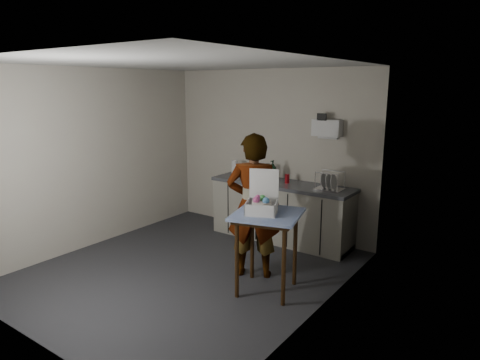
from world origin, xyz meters
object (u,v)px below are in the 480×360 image
Objects in this scene: kitchen_counter at (281,213)px; dark_bottle at (268,172)px; soda_can at (287,179)px; bakery_box at (262,203)px; paper_towel at (235,168)px; standing_man at (253,206)px; side_table at (267,223)px; soap_bottle at (273,171)px; dish_rack at (329,186)px.

dark_bottle is at bearing 175.12° from kitchen_counter.
soda_can is 1.72m from bakery_box.
standing_man is at bearing -46.43° from paper_towel.
bakery_box is (0.92, -1.62, 0.01)m from dark_bottle.
soap_bottle is (-0.85, 1.52, 0.25)m from side_table.
kitchen_counter is at bearing -164.75° from soda_can.
bakery_box is at bearing -67.53° from kitchen_counter.
soap_bottle reaches higher than dish_rack.
soap_bottle is 1.73m from bakery_box.
dark_bottle reaches higher than side_table.
kitchen_counter is 1.43m from standing_man.
side_table is at bearing -44.28° from paper_towel.
bakery_box reaches higher than side_table.
paper_towel is 0.68× the size of dish_rack.
soda_can reaches higher than side_table.
standing_man is at bearing -78.44° from soda_can.
soda_can is 0.70m from dish_rack.
paper_towel is at bearing -179.90° from dish_rack.
bakery_box is at bearing -60.24° from dark_bottle.
paper_towel is at bearing -74.11° from standing_man.
standing_man reaches higher than side_table.
soap_bottle is 0.16m from dark_bottle.
side_table is 2.52× the size of dish_rack.
bakery_box is at bearing -62.87° from soap_bottle.
standing_man is 5.41× the size of soap_bottle.
side_table is 2.84× the size of soap_bottle.
kitchen_counter is 8.76× the size of paper_towel.
bakery_box is (0.31, -0.30, 0.15)m from standing_man.
standing_man is 1.35m from dish_rack.
side_table is 0.52× the size of standing_man.
soda_can is 0.35m from dark_bottle.
soda_can is 0.28× the size of bakery_box.
dark_bottle is at bearing -92.76° from standing_man.
soap_bottle is 0.24m from soda_can.
side_table is 2.00× the size of bakery_box.
soap_bottle reaches higher than dark_bottle.
kitchen_counter is 8.70× the size of dark_bottle.
soap_bottle is 0.74m from paper_towel.
bakery_box reaches higher than kitchen_counter.
soda_can is (0.08, 0.02, 0.55)m from kitchen_counter.
standing_man reaches higher than soap_bottle.
soda_can is at bearing -106.13° from standing_man.
dish_rack is at bearing 61.75° from bakery_box.
soda_can is at bearing 96.69° from side_table.
dish_rack reaches higher than side_table.
paper_towel is at bearing 177.21° from soap_bottle.
standing_man is at bearing -74.97° from kitchen_counter.
kitchen_counter is 0.67m from dark_bottle.
kitchen_counter is 0.66m from soap_bottle.
standing_man is 3.80× the size of bakery_box.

